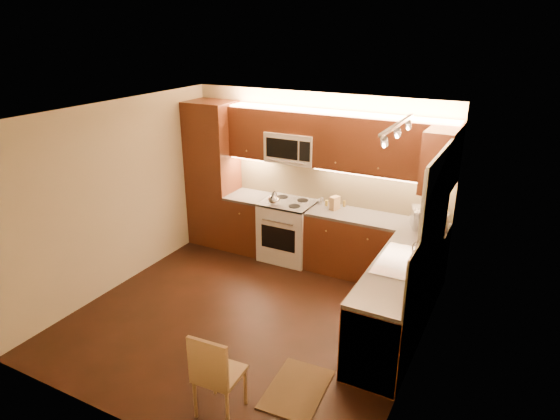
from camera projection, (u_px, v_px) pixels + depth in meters
The scene contains 37 objects.
floor at pixel (249, 316), 6.05m from camera, with size 4.00×4.00×0.01m, color black.
ceiling at pixel (243, 114), 5.16m from camera, with size 4.00×4.00×0.01m, color beige.
wall_back at pixel (316, 177), 7.26m from camera, with size 4.00×0.01×2.50m, color #C6B891.
wall_front at pixel (118, 307), 3.95m from camera, with size 4.00×0.01×2.50m, color #C6B891.
wall_left at pixel (118, 196), 6.47m from camera, with size 0.01×4.00×2.50m, color #C6B891.
wall_right at pixel (422, 259), 4.74m from camera, with size 0.01×4.00×2.50m, color #C6B891.
pantry at pixel (213, 174), 7.76m from camera, with size 0.70×0.60×2.30m, color #48240F.
base_cab_back_left at pixel (250, 223), 7.73m from camera, with size 0.62×0.60×0.86m, color #48240F.
counter_back_left at pixel (249, 197), 7.57m from camera, with size 0.62×0.60×0.04m, color #363431.
base_cab_back_right at pixel (374, 249), 6.85m from camera, with size 1.92×0.60×0.86m, color #48240F.
counter_back_right at pixel (376, 219), 6.69m from camera, with size 1.92×0.60×0.04m, color #363431.
base_cab_right at pixel (395, 305), 5.49m from camera, with size 0.60×2.00×0.86m, color #48240F.
counter_right at pixel (399, 269), 5.33m from camera, with size 0.60×2.00×0.04m, color #363431.
dishwasher at pixel (377, 338), 4.91m from camera, with size 0.58×0.60×0.84m, color silver.
backsplash_back at pixel (338, 184), 7.12m from camera, with size 3.30×0.02×0.60m, color tan.
backsplash_right at pixel (429, 248), 5.09m from camera, with size 0.02×2.00×0.60m, color tan.
upper_cab_back_left at pixel (252, 132), 7.32m from camera, with size 0.62×0.35×0.75m, color #48240F.
upper_cab_back_right at pixel (384, 147), 6.44m from camera, with size 1.92×0.35×0.75m, color #48240F.
upper_cab_bridge at pixel (294, 121), 6.94m from camera, with size 0.76×0.35×0.31m, color #48240F.
upper_cab_right_corner at pixel (439, 161), 5.75m from camera, with size 0.35×0.50×0.75m, color #48240F.
stove at pixel (288, 230), 7.40m from camera, with size 0.76×0.65×0.92m, color silver, non-canonical shape.
microwave at pixel (293, 147), 7.06m from camera, with size 0.76×0.38×0.44m, color silver, non-canonical shape.
window_frame at pixel (436, 208), 5.07m from camera, with size 0.03×1.44×1.24m, color silver.
window_blinds at pixel (434, 208), 5.08m from camera, with size 0.02×1.36×1.16m, color silver.
sink at pixel (403, 256), 5.42m from camera, with size 0.52×0.86×0.15m, color silver, non-canonical shape.
faucet at pixel (420, 253), 5.32m from camera, with size 0.20×0.04×0.30m, color silver, non-canonical shape.
track_light_bar at pixel (398, 124), 4.83m from camera, with size 0.04×1.20×0.03m, color silver.
kettle at pixel (274, 198), 7.07m from camera, with size 0.18×0.18×0.21m, color silver, non-canonical shape.
toaster_oven at pixel (429, 218), 6.33m from camera, with size 0.44×0.33×0.26m, color silver.
knife_block at pixel (335, 203), 6.96m from camera, with size 0.09×0.14×0.20m, color #9A7645.
spice_jar_a at pixel (320, 201), 7.18m from camera, with size 0.05×0.05×0.10m, color silver.
spice_jar_b at pixel (344, 204), 7.08m from camera, with size 0.04×0.04×0.09m, color brown.
spice_jar_c at pixel (323, 200), 7.26m from camera, with size 0.04×0.04×0.08m, color silver.
spice_jar_d at pixel (327, 203), 7.12m from camera, with size 0.05×0.05×0.09m, color olive.
soap_bottle at pixel (425, 243), 5.68m from camera, with size 0.09×0.09×0.19m, color silver.
rug at pixel (297, 389), 4.83m from camera, with size 0.54×0.81×0.01m, color black.
dining_chair at pixel (220, 372), 4.42m from camera, with size 0.39×0.39×0.89m, color #9A7645, non-canonical shape.
Camera 1 is at (2.75, -4.41, 3.40)m, focal length 31.27 mm.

